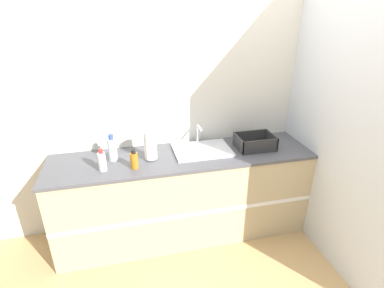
# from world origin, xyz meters

# --- Properties ---
(ground_plane) EXTENTS (12.00, 12.00, 0.00)m
(ground_plane) POSITION_xyz_m (0.00, 0.00, 0.00)
(ground_plane) COLOR tan
(wall_back) EXTENTS (4.87, 0.06, 2.60)m
(wall_back) POSITION_xyz_m (0.00, 0.64, 1.30)
(wall_back) COLOR beige
(wall_back) RESTS_ON ground_plane
(wall_right) EXTENTS (0.06, 2.61, 2.60)m
(wall_right) POSITION_xyz_m (1.26, 0.30, 1.30)
(wall_right) COLOR silver
(wall_right) RESTS_ON ground_plane
(counter_cabinet) EXTENTS (2.49, 0.63, 0.91)m
(counter_cabinet) POSITION_xyz_m (0.00, 0.30, 0.45)
(counter_cabinet) COLOR tan
(counter_cabinet) RESTS_ON ground_plane
(sink) EXTENTS (0.55, 0.40, 0.21)m
(sink) POSITION_xyz_m (0.20, 0.35, 0.92)
(sink) COLOR silver
(sink) RESTS_ON counter_cabinet
(paper_towel_roll) EXTENTS (0.11, 0.11, 0.28)m
(paper_towel_roll) POSITION_xyz_m (-0.30, 0.29, 1.05)
(paper_towel_roll) COLOR #4C4C51
(paper_towel_roll) RESTS_ON counter_cabinet
(dish_rack) EXTENTS (0.36, 0.26, 0.14)m
(dish_rack) POSITION_xyz_m (0.72, 0.29, 0.96)
(dish_rack) COLOR #2D2D2D
(dish_rack) RESTS_ON counter_cabinet
(bottle_clear) EXTENTS (0.08, 0.08, 0.25)m
(bottle_clear) POSITION_xyz_m (-0.64, 0.36, 1.02)
(bottle_clear) COLOR silver
(bottle_clear) RESTS_ON counter_cabinet
(bottle_amber) EXTENTS (0.07, 0.07, 0.17)m
(bottle_amber) POSITION_xyz_m (-0.46, 0.16, 0.98)
(bottle_amber) COLOR #B26B19
(bottle_amber) RESTS_ON counter_cabinet
(bottle_white_spray) EXTENTS (0.07, 0.07, 0.20)m
(bottle_white_spray) POSITION_xyz_m (-0.73, 0.18, 1.00)
(bottle_white_spray) COLOR white
(bottle_white_spray) RESTS_ON counter_cabinet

